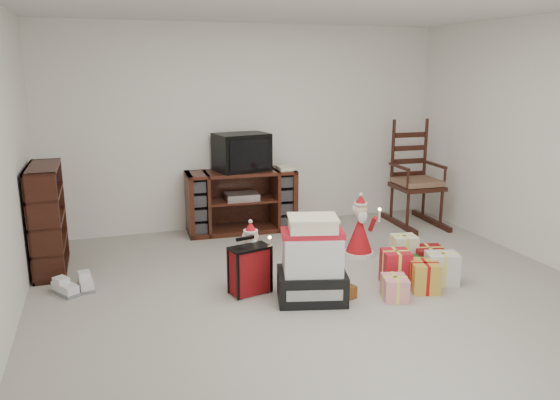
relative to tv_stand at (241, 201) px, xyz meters
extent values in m
cube|color=#B5B2A6|center=(0.18, -2.23, -0.38)|extent=(5.00, 5.00, 0.01)
cube|color=white|center=(0.18, 0.27, 0.87)|extent=(5.00, 0.01, 2.50)
cube|color=#4A2315|center=(0.00, 0.00, 0.00)|extent=(1.34, 0.53, 0.76)
cube|color=silver|center=(0.00, -0.03, 0.07)|extent=(0.41, 0.30, 0.08)
cube|color=black|center=(-2.15, -0.69, 0.15)|extent=(0.29, 0.87, 1.06)
cube|color=black|center=(2.20, -0.43, 0.12)|extent=(0.58, 0.56, 0.05)
cube|color=#89644B|center=(2.20, -0.43, 0.19)|extent=(0.53, 0.51, 0.06)
cube|color=black|center=(2.20, -0.19, 0.58)|extent=(0.47, 0.08, 0.86)
cube|color=black|center=(2.20, -0.43, -0.35)|extent=(0.59, 0.94, 0.06)
cube|color=black|center=(0.06, -2.21, -0.25)|extent=(0.68, 0.56, 0.27)
cube|color=silver|center=(0.06, -2.21, 0.05)|extent=(0.57, 0.49, 0.32)
cube|color=#B51422|center=(0.06, -2.21, 0.23)|extent=(0.59, 0.41, 0.05)
cube|color=#F2EAC6|center=(0.06, -2.21, 0.31)|extent=(0.46, 0.39, 0.10)
cube|color=maroon|center=(-0.41, -1.90, -0.16)|extent=(0.37, 0.25, 0.44)
cube|color=black|center=(-0.41, -1.82, 0.12)|extent=(0.18, 0.07, 0.03)
ellipsoid|color=brown|center=(0.28, -1.85, -0.25)|extent=(0.25, 0.21, 0.26)
sphere|color=brown|center=(0.28, -1.88, -0.10)|extent=(0.17, 0.17, 0.17)
cone|color=#B31319|center=(0.98, -1.28, -0.16)|extent=(0.31, 0.31, 0.45)
sphere|color=beige|center=(0.98, -1.28, 0.12)|extent=(0.15, 0.15, 0.15)
cone|color=#B31319|center=(0.98, -1.28, 0.24)|extent=(0.13, 0.13, 0.11)
cylinder|color=silver|center=(1.14, -1.40, 0.08)|extent=(0.02, 0.02, 0.13)
cone|color=#B31319|center=(-0.35, -1.72, -0.17)|extent=(0.29, 0.29, 0.41)
sphere|color=beige|center=(-0.35, -1.72, 0.08)|extent=(0.14, 0.14, 0.14)
cone|color=#B31319|center=(-0.35, -1.72, 0.19)|extent=(0.12, 0.12, 0.10)
cylinder|color=silver|center=(-0.20, -1.83, 0.04)|extent=(0.02, 0.02, 0.12)
cube|color=white|center=(-2.00, -1.37, -0.33)|extent=(0.26, 0.31, 0.10)
cube|color=white|center=(-1.81, -1.37, -0.33)|extent=(0.16, 0.30, 0.10)
cube|color=#B51422|center=(0.94, -2.20, -0.25)|extent=(0.25, 0.25, 0.25)
cube|color=#175C22|center=(1.13, -1.95, -0.25)|extent=(0.25, 0.25, 0.25)
cube|color=gold|center=(1.18, -2.34, -0.25)|extent=(0.25, 0.25, 0.25)
cube|color=white|center=(0.89, -2.54, -0.25)|extent=(0.25, 0.25, 0.25)
cube|color=silver|center=(1.38, -2.15, -0.25)|extent=(0.25, 0.25, 0.25)
cube|color=maroon|center=(1.33, -1.76, -0.25)|extent=(0.25, 0.25, 0.25)
cube|color=#F2EAC6|center=(1.09, -1.71, -0.25)|extent=(0.25, 0.25, 0.25)
cube|color=black|center=(0.02, 0.04, 0.60)|extent=(0.69, 0.55, 0.45)
cube|color=black|center=(0.02, -0.19, 0.60)|extent=(0.52, 0.12, 0.36)
camera|label=1|loc=(-1.59, -6.33, 1.60)|focal=35.00mm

